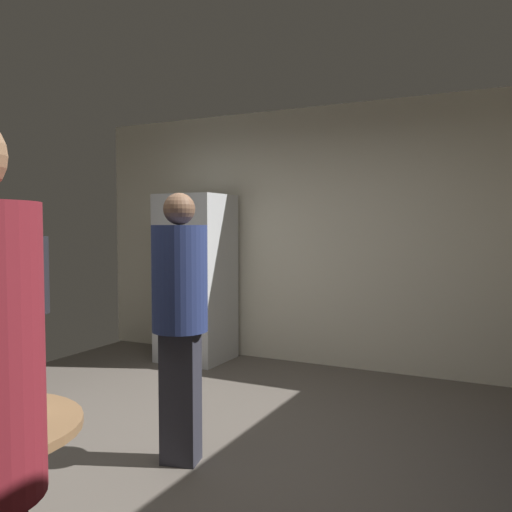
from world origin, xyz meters
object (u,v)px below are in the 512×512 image
beer_bottle_clear (32,391)px  person_in_black_shirt (27,296)px  refrigerator (196,278)px  person_in_navy_shirt (180,306)px

beer_bottle_clear → person_in_black_shirt: 2.37m
person_in_black_shirt → beer_bottle_clear: bearing=-4.7°
refrigerator → person_in_black_shirt: size_ratio=1.15×
refrigerator → person_in_navy_shirt: (1.32, -2.23, 0.07)m
beer_bottle_clear → refrigerator: bearing=113.1°
person_in_navy_shirt → person_in_black_shirt: (-1.64, 0.27, -0.06)m
beer_bottle_clear → person_in_navy_shirt: person_in_navy_shirt is taller
person_in_black_shirt → refrigerator: bearing=116.1°
beer_bottle_clear → person_in_navy_shirt: (-0.16, 1.26, 0.16)m
refrigerator → person_in_black_shirt: (-0.32, -1.95, 0.01)m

